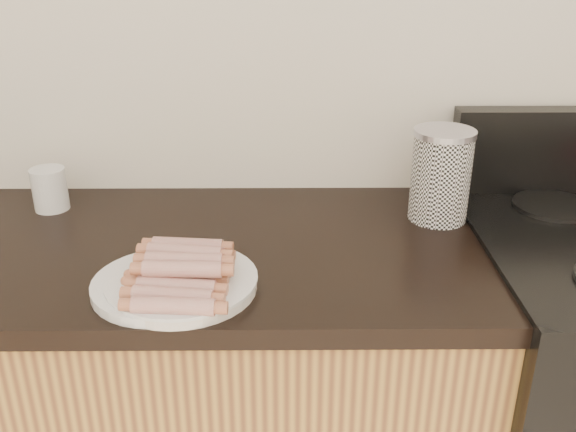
{
  "coord_description": "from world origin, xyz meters",
  "views": [
    {
      "loc": [
        -0.0,
        0.51,
        1.49
      ],
      "look_at": [
        0.0,
        1.62,
        0.99
      ],
      "focal_mm": 40.0,
      "sensor_mm": 36.0,
      "label": 1
    }
  ],
  "objects_px": {
    "mug": "(50,189)",
    "canister": "(441,175)",
    "side_plate": "(164,285)",
    "main_plate": "(182,285)"
  },
  "relations": [
    {
      "from": "mug",
      "to": "canister",
      "type": "bearing_deg",
      "value": -3.89
    },
    {
      "from": "mug",
      "to": "side_plate",
      "type": "bearing_deg",
      "value": -48.89
    },
    {
      "from": "main_plate",
      "to": "canister",
      "type": "distance_m",
      "value": 0.61
    },
    {
      "from": "canister",
      "to": "mug",
      "type": "distance_m",
      "value": 0.88
    },
    {
      "from": "side_plate",
      "to": "mug",
      "type": "bearing_deg",
      "value": 131.11
    },
    {
      "from": "main_plate",
      "to": "side_plate",
      "type": "height_order",
      "value": "same"
    },
    {
      "from": "canister",
      "to": "mug",
      "type": "relative_size",
      "value": 2.09
    },
    {
      "from": "canister",
      "to": "mug",
      "type": "xyz_separation_m",
      "value": [
        -0.87,
        0.06,
        -0.05
      ]
    },
    {
      "from": "side_plate",
      "to": "canister",
      "type": "bearing_deg",
      "value": 28.67
    },
    {
      "from": "side_plate",
      "to": "canister",
      "type": "distance_m",
      "value": 0.64
    }
  ]
}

